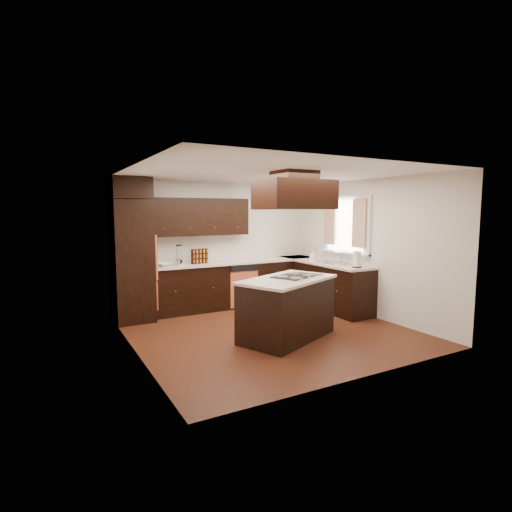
% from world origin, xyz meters
% --- Properties ---
extents(floor, '(4.20, 4.20, 0.02)m').
position_xyz_m(floor, '(0.00, 0.00, -0.01)').
color(floor, '#582814').
rests_on(floor, ground).
extents(ceiling, '(4.20, 4.20, 0.02)m').
position_xyz_m(ceiling, '(0.00, 0.00, 2.51)').
color(ceiling, silver).
rests_on(ceiling, ground).
extents(wall_back, '(4.20, 0.02, 2.50)m').
position_xyz_m(wall_back, '(0.00, 2.11, 1.25)').
color(wall_back, beige).
rests_on(wall_back, ground).
extents(wall_front, '(4.20, 0.02, 2.50)m').
position_xyz_m(wall_front, '(0.00, -2.11, 1.25)').
color(wall_front, beige).
rests_on(wall_front, ground).
extents(wall_left, '(0.02, 4.20, 2.50)m').
position_xyz_m(wall_left, '(-2.11, 0.00, 1.25)').
color(wall_left, beige).
rests_on(wall_left, ground).
extents(wall_right, '(0.02, 4.20, 2.50)m').
position_xyz_m(wall_right, '(2.11, 0.00, 1.25)').
color(wall_right, beige).
rests_on(wall_right, ground).
extents(oven_column, '(0.65, 0.75, 2.12)m').
position_xyz_m(oven_column, '(-1.78, 1.71, 1.06)').
color(oven_column, black).
rests_on(oven_column, floor).
extents(wall_oven_face, '(0.05, 0.62, 0.78)m').
position_xyz_m(wall_oven_face, '(-1.43, 1.71, 1.12)').
color(wall_oven_face, '#D95F3E').
rests_on(wall_oven_face, oven_column).
extents(base_cabinets_back, '(2.93, 0.60, 0.88)m').
position_xyz_m(base_cabinets_back, '(0.03, 1.80, 0.44)').
color(base_cabinets_back, black).
rests_on(base_cabinets_back, floor).
extents(base_cabinets_right, '(0.60, 2.40, 0.88)m').
position_xyz_m(base_cabinets_right, '(1.80, 0.90, 0.44)').
color(base_cabinets_right, black).
rests_on(base_cabinets_right, floor).
extents(countertop_back, '(2.93, 0.63, 0.04)m').
position_xyz_m(countertop_back, '(0.03, 1.79, 0.90)').
color(countertop_back, beige).
rests_on(countertop_back, base_cabinets_back).
extents(countertop_right, '(0.63, 2.40, 0.04)m').
position_xyz_m(countertop_right, '(1.79, 0.90, 0.90)').
color(countertop_right, beige).
rests_on(countertop_right, base_cabinets_right).
extents(upper_cabinets, '(2.00, 0.34, 0.72)m').
position_xyz_m(upper_cabinets, '(-0.43, 1.93, 1.81)').
color(upper_cabinets, black).
rests_on(upper_cabinets, wall_back).
extents(dishwasher_front, '(0.60, 0.05, 0.72)m').
position_xyz_m(dishwasher_front, '(0.33, 1.50, 0.40)').
color(dishwasher_front, '#D95F3E').
rests_on(dishwasher_front, floor).
extents(window_frame, '(0.06, 1.32, 1.12)m').
position_xyz_m(window_frame, '(2.07, 0.55, 1.65)').
color(window_frame, silver).
rests_on(window_frame, wall_right).
extents(window_pane, '(0.00, 1.20, 1.00)m').
position_xyz_m(window_pane, '(2.10, 0.55, 1.65)').
color(window_pane, white).
rests_on(window_pane, wall_right).
extents(curtain_left, '(0.02, 0.34, 0.90)m').
position_xyz_m(curtain_left, '(2.01, 0.13, 1.70)').
color(curtain_left, beige).
rests_on(curtain_left, wall_right).
extents(curtain_right, '(0.02, 0.34, 0.90)m').
position_xyz_m(curtain_right, '(2.01, 0.97, 1.70)').
color(curtain_right, beige).
rests_on(curtain_right, wall_right).
extents(sink_rim, '(0.52, 0.84, 0.01)m').
position_xyz_m(sink_rim, '(1.80, 0.55, 0.92)').
color(sink_rim, silver).
rests_on(sink_rim, countertop_right).
extents(island, '(1.70, 1.35, 0.88)m').
position_xyz_m(island, '(0.05, -0.45, 0.44)').
color(island, black).
rests_on(island, floor).
extents(island_top, '(1.77, 1.42, 0.04)m').
position_xyz_m(island_top, '(0.05, -0.45, 0.90)').
color(island_top, beige).
rests_on(island_top, island).
extents(cooktop, '(0.84, 0.71, 0.01)m').
position_xyz_m(cooktop, '(0.26, -0.36, 0.93)').
color(cooktop, black).
rests_on(cooktop, island_top).
extents(range_hood, '(1.05, 0.72, 0.42)m').
position_xyz_m(range_hood, '(0.10, -0.55, 2.16)').
color(range_hood, black).
rests_on(range_hood, ceiling).
extents(hood_duct, '(0.55, 0.50, 0.13)m').
position_xyz_m(hood_duct, '(0.10, -0.55, 2.44)').
color(hood_duct, black).
rests_on(hood_duct, ceiling).
extents(blender_base, '(0.15, 0.15, 0.10)m').
position_xyz_m(blender_base, '(-0.91, 1.73, 0.97)').
color(blender_base, silver).
rests_on(blender_base, countertop_back).
extents(blender_pitcher, '(0.13, 0.13, 0.26)m').
position_xyz_m(blender_pitcher, '(-0.91, 1.73, 1.15)').
color(blender_pitcher, silver).
rests_on(blender_pitcher, blender_base).
extents(spice_rack, '(0.35, 0.15, 0.28)m').
position_xyz_m(spice_rack, '(-0.48, 1.79, 1.06)').
color(spice_rack, black).
rests_on(spice_rack, countertop_back).
extents(mixing_bowl, '(0.28, 0.28, 0.07)m').
position_xyz_m(mixing_bowl, '(-1.19, 1.72, 0.95)').
color(mixing_bowl, silver).
rests_on(mixing_bowl, countertop_back).
extents(soap_bottle, '(0.11, 0.11, 0.19)m').
position_xyz_m(soap_bottle, '(1.76, 1.19, 1.02)').
color(soap_bottle, silver).
rests_on(soap_bottle, countertop_right).
extents(paper_towel, '(0.16, 0.16, 0.29)m').
position_xyz_m(paper_towel, '(1.77, -0.11, 1.07)').
color(paper_towel, silver).
rests_on(paper_towel, countertop_right).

